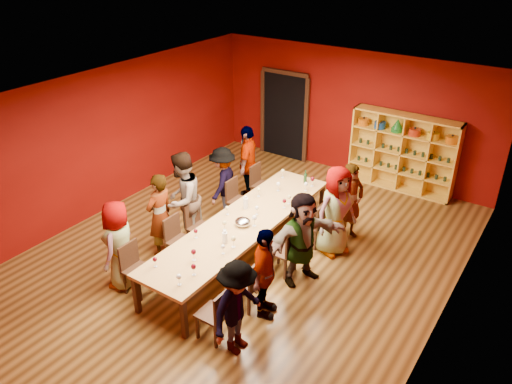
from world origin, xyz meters
TOP-DOWN VIEW (x-y plane):
  - room_shell at (0.00, 0.00)m, footprint 7.10×9.10m
  - tasting_table at (0.00, 0.00)m, footprint 1.10×4.50m
  - doorway at (-1.80, 4.43)m, footprint 1.40×0.17m
  - shelving_unit at (1.40, 4.32)m, footprint 2.40×0.40m
  - chair_person_left_0 at (-0.91, -1.79)m, footprint 0.42×0.42m
  - person_left_0 at (-1.21, -1.79)m, footprint 0.66×0.87m
  - chair_person_left_1 at (-0.91, -0.75)m, footprint 0.42×0.42m
  - person_left_1 at (-1.29, -0.75)m, footprint 0.45×0.61m
  - chair_person_left_2 at (-0.91, -0.20)m, footprint 0.42×0.42m
  - person_left_2 at (-1.23, -0.20)m, footprint 0.69×0.98m
  - chair_person_left_3 at (-0.91, 1.05)m, footprint 0.42×0.42m
  - person_left_3 at (-1.24, 1.05)m, footprint 0.67×1.05m
  - chair_person_left_4 at (-0.91, 1.91)m, footprint 0.42×0.42m
  - person_left_4 at (-1.22, 1.91)m, footprint 0.78×1.11m
  - chair_person_right_0 at (0.91, -1.91)m, footprint 0.42×0.42m
  - person_right_0 at (1.27, -1.91)m, footprint 0.41×0.97m
  - chair_person_right_1 at (0.91, -1.08)m, footprint 0.42×0.42m
  - person_right_1 at (1.17, -1.08)m, footprint 0.68×0.99m
  - chair_person_right_2 at (0.91, 0.01)m, footprint 0.42×0.42m
  - person_right_2 at (1.21, 0.01)m, footprint 1.05×1.58m
  - chair_person_right_3 at (0.91, 1.10)m, footprint 0.42×0.42m
  - person_right_3 at (1.29, 1.10)m, footprint 0.76×0.96m
  - chair_person_right_4 at (0.91, 1.69)m, footprint 0.42×0.42m
  - person_right_4 at (1.33, 1.69)m, footprint 0.58×0.67m
  - wine_glass_0 at (-0.34, -1.85)m, footprint 0.07×0.07m
  - wine_glass_1 at (0.29, -1.68)m, footprint 0.08×0.08m
  - wine_glass_2 at (-0.10, 1.37)m, footprint 0.08×0.08m
  - wine_glass_3 at (-0.34, 1.93)m, footprint 0.08×0.08m
  - wine_glass_4 at (0.26, -0.01)m, footprint 0.09×0.09m
  - wine_glass_5 at (0.27, -1.98)m, footprint 0.08×0.08m
  - wine_glass_6 at (-0.38, 0.05)m, footprint 0.07×0.07m
  - wine_glass_7 at (-0.09, -0.41)m, footprint 0.08×0.08m
  - wine_glass_8 at (-0.29, 0.95)m, footprint 0.08×0.08m
  - wine_glass_9 at (0.05, -1.39)m, footprint 0.08×0.08m
  - wine_glass_10 at (0.35, 1.68)m, footprint 0.08×0.08m
  - wine_glass_11 at (-0.34, -0.87)m, footprint 0.07×0.07m
  - wine_glass_12 at (0.35, 0.85)m, footprint 0.08×0.08m
  - wine_glass_13 at (0.32, -0.99)m, footprint 0.07×0.07m
  - wine_glass_14 at (0.07, 0.35)m, footprint 0.07×0.07m
  - wine_glass_15 at (0.35, -0.74)m, footprint 0.09×0.09m
  - wine_glass_16 at (0.36, 1.93)m, footprint 0.09×0.09m
  - wine_glass_17 at (0.35, 1.03)m, footprint 0.08×0.08m
  - spittoon_bowl at (0.07, -0.10)m, footprint 0.28×0.28m
  - carafe_a at (-0.23, 0.43)m, footprint 0.13×0.13m
  - carafe_b at (0.15, -0.71)m, footprint 0.12×0.12m
  - wine_bottle at (0.17, 1.99)m, footprint 0.09×0.09m

SIDE VIEW (x-z plane):
  - chair_person_left_0 at x=-0.91m, z-range 0.05..0.94m
  - chair_person_left_1 at x=-0.91m, z-range 0.05..0.94m
  - chair_person_left_2 at x=-0.91m, z-range 0.05..0.94m
  - chair_person_left_3 at x=-0.91m, z-range 0.05..0.94m
  - chair_person_left_4 at x=-0.91m, z-range 0.05..0.94m
  - chair_person_right_0 at x=0.91m, z-range 0.05..0.94m
  - chair_person_right_1 at x=0.91m, z-range 0.05..0.94m
  - chair_person_right_2 at x=0.91m, z-range 0.05..0.94m
  - chair_person_right_3 at x=0.91m, z-range 0.05..0.94m
  - chair_person_right_4 at x=0.91m, z-range 0.05..0.94m
  - tasting_table at x=0.00m, z-range 0.32..1.07m
  - person_right_0 at x=1.27m, z-range 0.00..1.49m
  - person_left_3 at x=-1.24m, z-range 0.00..1.51m
  - person_right_1 at x=1.17m, z-range 0.00..1.54m
  - person_right_4 at x=1.33m, z-range 0.00..1.56m
  - person_left_0 at x=-1.21m, z-range 0.00..1.58m
  - spittoon_bowl at x=0.07m, z-range 0.74..0.89m
  - person_left_1 at x=-1.29m, z-range 0.00..1.64m
  - person_right_2 at x=1.21m, z-range 0.00..1.66m
  - carafe_b at x=0.15m, z-range 0.74..0.97m
  - wine_bottle at x=0.17m, z-range 0.72..1.00m
  - person_left_4 at x=-1.22m, z-range 0.00..1.72m
  - carafe_a at x=-0.23m, z-range 0.74..0.99m
  - person_right_3 at x=1.29m, z-range 0.00..1.73m
  - wine_glass_11 at x=-0.34m, z-range 0.79..0.97m
  - wine_glass_13 at x=0.32m, z-range 0.79..0.97m
  - wine_glass_6 at x=-0.38m, z-range 0.79..0.97m
  - wine_glass_0 at x=-0.34m, z-range 0.79..0.97m
  - wine_glass_14 at x=0.07m, z-range 0.79..0.97m
  - wine_glass_12 at x=0.35m, z-range 0.79..0.98m
  - wine_glass_7 at x=-0.09m, z-range 0.79..0.98m
  - wine_glass_10 at x=0.35m, z-range 0.79..0.98m
  - wine_glass_17 at x=0.35m, z-range 0.79..0.99m
  - wine_glass_3 at x=-0.34m, z-range 0.79..0.99m
  - wine_glass_2 at x=-0.10m, z-range 0.79..0.99m
  - wine_glass_5 at x=0.27m, z-range 0.79..0.99m
  - wine_glass_8 at x=-0.29m, z-range 0.79..0.99m
  - wine_glass_1 at x=0.29m, z-range 0.79..0.99m
  - wine_glass_9 at x=0.05m, z-range 0.80..1.00m
  - wine_glass_16 at x=0.36m, z-range 0.80..1.01m
  - wine_glass_15 at x=0.35m, z-range 0.80..1.01m
  - wine_glass_4 at x=0.26m, z-range 0.80..1.02m
  - person_left_2 at x=-1.23m, z-range 0.00..1.84m
  - shelving_unit at x=1.40m, z-range 0.08..1.88m
  - doorway at x=-1.80m, z-range -0.03..2.27m
  - room_shell at x=0.00m, z-range -0.02..3.02m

